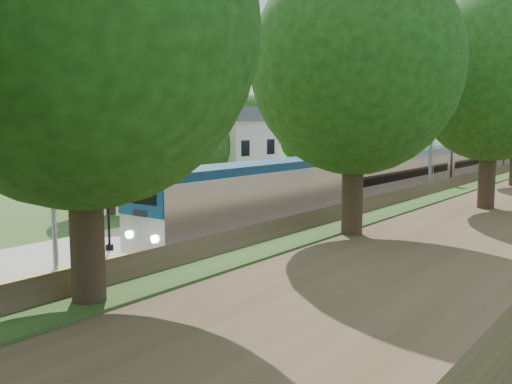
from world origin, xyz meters
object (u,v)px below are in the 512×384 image
Objects in this scene: signal_farside at (430,161)px; signal_platform at (52,183)px; station_building at (222,152)px; lamppost_far at (109,214)px; signal_gantry at (492,140)px; train at (467,164)px.

signal_platform is at bearing -113.97° from signal_farside.
station_building is 26.90m from signal_platform.
lamppost_far is 0.58× the size of signal_farside.
signal_gantry is 0.09× the size of train.
lamppost_far is at bearing 105.90° from signal_platform.
lamppost_far is 0.66× the size of signal_platform.
signal_farside is at bearing 58.55° from lamppost_far.
signal_gantry is at bearing 81.95° from lamppost_far.
signal_gantry is at bearing 56.62° from station_building.
signal_gantry is 2.09× the size of lamppost_far.
lamppost_far is at bearing -98.05° from signal_gantry.
signal_farside reaches higher than lamppost_far.
signal_platform is (11.10, -24.50, 0.03)m from station_building.
signal_gantry is at bearing 3.31° from train.
signal_platform is at bearing -96.19° from signal_gantry.
signal_platform is (-5.37, -49.49, -0.70)m from signal_gantry.
station_building is at bearing -119.39° from train.
lamppost_far is (-6.46, -45.68, -2.65)m from signal_gantry.
train is 23.89× the size of lamppost_far.
train is (14.00, 24.85, -1.90)m from station_building.
signal_farside is (3.73, -29.03, -0.49)m from signal_gantry.
signal_platform is at bearing -93.36° from train.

